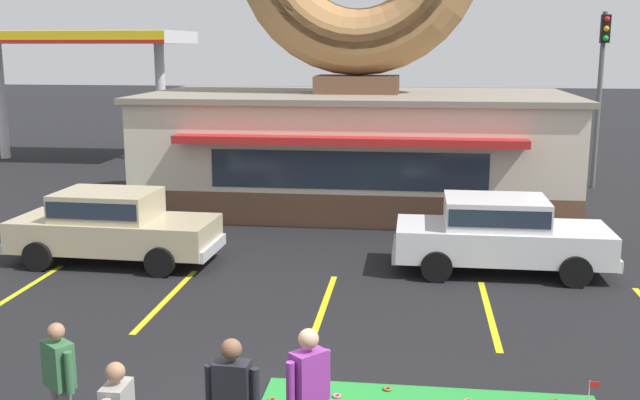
% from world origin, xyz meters
% --- Properties ---
extents(donut_shop_building, '(12.30, 6.75, 10.96)m').
position_xyz_m(donut_shop_building, '(0.11, 13.94, 3.74)').
color(donut_shop_building, brown).
rests_on(donut_shop_building, ground).
extents(mini_donut_far_centre, '(0.13, 0.13, 0.04)m').
position_xyz_m(mini_donut_far_centre, '(1.53, 1.63, 0.05)').
color(mini_donut_far_centre, brown).
rests_on(mini_donut_far_centre, putting_mat).
extents(mini_donut_far_right, '(0.13, 0.13, 0.04)m').
position_xyz_m(mini_donut_far_right, '(0.85, 1.33, 0.05)').
color(mini_donut_far_right, '#D8667F').
rests_on(mini_donut_far_right, putting_mat).
extents(mini_donut_extra, '(0.13, 0.13, 0.04)m').
position_xyz_m(mini_donut_extra, '(-0.00, 1.11, 0.05)').
color(mini_donut_extra, brown).
rests_on(mini_donut_extra, putting_mat).
extents(putting_flag_pin, '(0.13, 0.01, 0.55)m').
position_xyz_m(putting_flag_pin, '(4.12, 1.08, 0.44)').
color(putting_flag_pin, silver).
rests_on(putting_flag_pin, putting_mat).
extents(car_champagne, '(4.61, 2.09, 1.60)m').
position_xyz_m(car_champagne, '(-4.75, 7.27, 0.87)').
color(car_champagne, '#BCAD89').
rests_on(car_champagne, ground).
extents(car_white, '(4.57, 1.99, 1.60)m').
position_xyz_m(car_white, '(3.63, 7.61, 0.87)').
color(car_white, silver).
rests_on(car_white, ground).
extents(pedestrian_hooded_kid, '(0.50, 0.42, 1.55)m').
position_xyz_m(pedestrian_hooded_kid, '(-2.28, -0.27, 0.85)').
color(pedestrian_hooded_kid, slate).
rests_on(pedestrian_hooded_kid, ground).
extents(pedestrian_clipboard_woman, '(0.44, 0.46, 1.72)m').
position_xyz_m(pedestrian_clipboard_woman, '(0.73, -0.50, 0.96)').
color(pedestrian_clipboard_woman, '#7F7056').
rests_on(pedestrian_clipboard_woman, ground).
extents(trash_bin, '(0.57, 0.57, 0.97)m').
position_xyz_m(trash_bin, '(-5.52, 10.73, 0.50)').
color(trash_bin, '#1E662D').
rests_on(trash_bin, ground).
extents(traffic_light_pole, '(0.28, 0.47, 5.80)m').
position_xyz_m(traffic_light_pole, '(7.83, 17.79, 3.71)').
color(traffic_light_pole, '#595B60').
rests_on(traffic_light_pole, ground).
extents(gas_station_canopy, '(9.00, 4.46, 5.30)m').
position_xyz_m(gas_station_canopy, '(-12.06, 21.72, 4.86)').
color(gas_station_canopy, silver).
rests_on(gas_station_canopy, ground).
extents(parking_stripe_far_left, '(0.12, 3.60, 0.01)m').
position_xyz_m(parking_stripe_far_left, '(-5.78, 5.00, 0.00)').
color(parking_stripe_far_left, yellow).
rests_on(parking_stripe_far_left, ground).
extents(parking_stripe_left, '(0.12, 3.60, 0.01)m').
position_xyz_m(parking_stripe_left, '(-2.78, 5.00, 0.00)').
color(parking_stripe_left, yellow).
rests_on(parking_stripe_left, ground).
extents(parking_stripe_mid_left, '(0.12, 3.60, 0.01)m').
position_xyz_m(parking_stripe_mid_left, '(0.22, 5.00, 0.00)').
color(parking_stripe_mid_left, yellow).
rests_on(parking_stripe_mid_left, ground).
extents(parking_stripe_centre, '(0.12, 3.60, 0.01)m').
position_xyz_m(parking_stripe_centre, '(3.22, 5.00, 0.00)').
color(parking_stripe_centre, yellow).
rests_on(parking_stripe_centre, ground).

